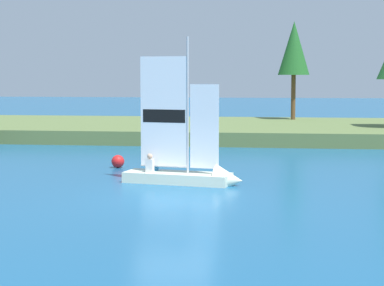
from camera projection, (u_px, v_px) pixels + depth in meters
name	position (u px, v px, depth m)	size (l,w,h in m)	color
ground_plane	(171.00, 200.00, 21.87)	(200.00, 200.00, 0.00)	#195684
shore_bank	(228.00, 130.00, 44.87)	(80.00, 14.41, 0.81)	#5B703D
shoreline_tree_midleft	(294.00, 49.00, 48.37)	(2.23, 2.23, 6.96)	brown
sailboat	(194.00, 172.00, 25.05)	(4.59, 1.98, 5.73)	silver
channel_buoy	(118.00, 161.00, 29.41)	(0.55, 0.55, 0.55)	red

